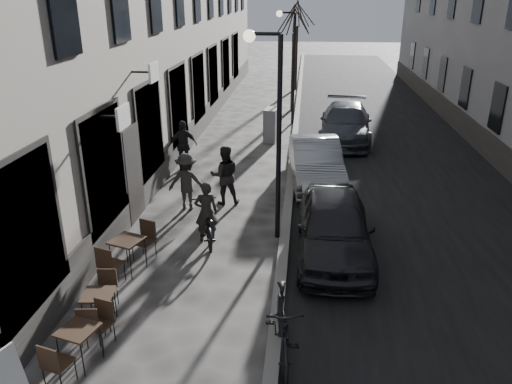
% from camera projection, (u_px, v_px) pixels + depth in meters
% --- Properties ---
extents(road, '(7.30, 60.00, 0.00)m').
position_uv_depth(road, '(379.00, 136.00, 21.72)').
color(road, black).
rests_on(road, ground).
extents(kerb, '(0.25, 60.00, 0.12)m').
position_uv_depth(kerb, '(295.00, 133.00, 22.03)').
color(kerb, gray).
rests_on(kerb, ground).
extents(streetlamp_near, '(0.90, 0.28, 5.09)m').
position_uv_depth(streetlamp_near, '(272.00, 116.00, 11.68)').
color(streetlamp_near, black).
rests_on(streetlamp_near, ground).
extents(streetlamp_far, '(0.90, 0.28, 5.09)m').
position_uv_depth(streetlamp_far, '(290.00, 55.00, 22.75)').
color(streetlamp_far, black).
rests_on(streetlamp_far, ground).
extents(tree_near, '(2.40, 2.40, 5.70)m').
position_uv_depth(tree_near, '(295.00, 17.00, 24.95)').
color(tree_near, black).
rests_on(tree_near, ground).
extents(tree_far, '(2.40, 2.40, 5.70)m').
position_uv_depth(tree_far, '(297.00, 13.00, 30.49)').
color(tree_far, black).
rests_on(tree_far, ground).
extents(bistro_set_a, '(0.76, 1.47, 0.84)m').
position_uv_depth(bistro_set_a, '(80.00, 343.00, 8.31)').
color(bistro_set_a, '#312315').
rests_on(bistro_set_a, ground).
extents(bistro_set_b, '(0.62, 1.40, 0.81)m').
position_uv_depth(bistro_set_b, '(99.00, 306.00, 9.31)').
color(bistro_set_b, '#312315').
rests_on(bistro_set_b, ground).
extents(bistro_set_c, '(0.93, 1.63, 0.93)m').
position_uv_depth(bistro_set_c, '(128.00, 252.00, 11.11)').
color(bistro_set_c, '#312315').
rests_on(bistro_set_c, ground).
extents(utility_cabinet, '(0.61, 0.97, 1.38)m').
position_uv_depth(utility_cabinet, '(271.00, 125.00, 20.83)').
color(utility_cabinet, slate).
rests_on(utility_cabinet, ground).
extents(bicycle, '(1.15, 1.96, 0.97)m').
position_uv_depth(bicycle, '(207.00, 223.00, 12.46)').
color(bicycle, black).
rests_on(bicycle, ground).
extents(cyclist_rider, '(0.66, 0.53, 1.59)m').
position_uv_depth(cyclist_rider, '(206.00, 212.00, 12.35)').
color(cyclist_rider, black).
rests_on(cyclist_rider, ground).
extents(pedestrian_near, '(0.98, 0.84, 1.77)m').
position_uv_depth(pedestrian_near, '(225.00, 175.00, 14.56)').
color(pedestrian_near, black).
rests_on(pedestrian_near, ground).
extents(pedestrian_mid, '(1.10, 0.66, 1.67)m').
position_uv_depth(pedestrian_mid, '(187.00, 182.00, 14.19)').
color(pedestrian_mid, '#2B2926').
rests_on(pedestrian_mid, ground).
extents(pedestrian_far, '(1.10, 0.90, 1.75)m').
position_uv_depth(pedestrian_far, '(183.00, 146.00, 17.38)').
color(pedestrian_far, black).
rests_on(pedestrian_far, ground).
extents(car_near, '(1.73, 4.28, 1.46)m').
position_uv_depth(car_near, '(334.00, 227.00, 11.70)').
color(car_near, black).
rests_on(car_near, ground).
extents(car_mid, '(1.92, 4.49, 1.44)m').
position_uv_depth(car_mid, '(316.00, 162.00, 16.19)').
color(car_mid, gray).
rests_on(car_mid, ground).
extents(car_far, '(2.46, 5.26, 1.48)m').
position_uv_depth(car_far, '(345.00, 123.00, 20.90)').
color(car_far, '#3C4047').
rests_on(car_far, ground).
extents(moped, '(0.84, 2.14, 1.25)m').
position_uv_depth(moped, '(282.00, 327.00, 8.38)').
color(moped, black).
rests_on(moped, ground).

